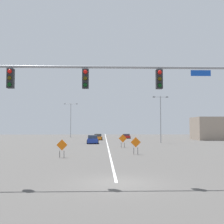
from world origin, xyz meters
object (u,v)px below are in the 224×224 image
object	(u,v)px
traffic_signal_assembly	(48,86)
car_orange_passing	(98,137)
street_lamp_near_left	(161,116)
construction_sign_right_shoulder	(123,139)
construction_sign_left_lane	(62,146)
car_red_approaching	(126,136)
street_lamp_far_right	(71,118)
car_blue_mid	(93,140)
construction_sign_median_near	(136,143)

from	to	relation	value
traffic_signal_assembly	car_orange_passing	world-z (taller)	traffic_signal_assembly
street_lamp_near_left	car_orange_passing	bearing A→B (deg)	133.59
traffic_signal_assembly	car_orange_passing	bearing A→B (deg)	88.07
traffic_signal_assembly	construction_sign_right_shoulder	world-z (taller)	traffic_signal_assembly
traffic_signal_assembly	street_lamp_near_left	world-z (taller)	street_lamp_near_left
construction_sign_left_lane	construction_sign_right_shoulder	size ratio (longest dim) A/B	0.92
construction_sign_left_lane	car_red_approaching	world-z (taller)	construction_sign_left_lane
car_red_approaching	construction_sign_right_shoulder	bearing A→B (deg)	-95.64
street_lamp_far_right	car_blue_mid	bearing A→B (deg)	-75.85
construction_sign_left_lane	car_orange_passing	size ratio (longest dim) A/B	0.43
street_lamp_near_left	car_red_approaching	size ratio (longest dim) A/B	2.09
traffic_signal_assembly	street_lamp_far_right	bearing A→B (deg)	95.73
street_lamp_near_left	car_blue_mid	world-z (taller)	street_lamp_near_left
traffic_signal_assembly	street_lamp_far_right	distance (m)	65.66
car_orange_passing	construction_sign_left_lane	bearing A→B (deg)	-94.24
traffic_signal_assembly	car_orange_passing	distance (m)	49.86
street_lamp_far_right	construction_sign_left_lane	world-z (taller)	street_lamp_far_right
construction_sign_right_shoulder	construction_sign_median_near	bearing A→B (deg)	-86.35
construction_sign_left_lane	street_lamp_near_left	bearing A→B (deg)	58.85
street_lamp_near_left	construction_sign_left_lane	world-z (taller)	street_lamp_near_left
car_orange_passing	car_blue_mid	xyz separation A→B (m)	(-0.69, -14.21, 0.05)
street_lamp_near_left	construction_sign_left_lane	size ratio (longest dim) A/B	5.03
construction_sign_left_lane	street_lamp_far_right	bearing A→B (deg)	95.89
car_orange_passing	car_blue_mid	bearing A→B (deg)	-92.78
street_lamp_near_left	construction_sign_median_near	distance (m)	23.37
car_red_approaching	construction_sign_left_lane	bearing A→B (deg)	-102.39
street_lamp_near_left	car_orange_passing	size ratio (longest dim) A/B	2.18
car_orange_passing	car_blue_mid	size ratio (longest dim) A/B	1.03
street_lamp_far_right	car_red_approaching	world-z (taller)	street_lamp_far_right
traffic_signal_assembly	car_blue_mid	bearing A→B (deg)	88.40
street_lamp_far_right	car_blue_mid	size ratio (longest dim) A/B	2.51
construction_sign_right_shoulder	car_orange_passing	xyz separation A→B (m)	(-4.11, 24.13, -0.55)
car_blue_mid	construction_sign_median_near	bearing A→B (deg)	-74.97
construction_sign_left_lane	car_blue_mid	distance (m)	23.21
construction_sign_median_near	car_orange_passing	xyz separation A→B (m)	(-4.77, 34.56, -0.53)
car_blue_mid	street_lamp_far_right	bearing A→B (deg)	104.15
car_orange_passing	car_red_approaching	distance (m)	11.42
traffic_signal_assembly	construction_sign_median_near	xyz separation A→B (m)	(6.45, 15.07, -3.96)
street_lamp_near_left	car_orange_passing	xyz separation A→B (m)	(-12.11, 12.72, -4.48)
car_blue_mid	construction_sign_right_shoulder	bearing A→B (deg)	-64.19
street_lamp_far_right	construction_sign_right_shoulder	bearing A→B (deg)	-72.79
traffic_signal_assembly	car_red_approaching	xyz separation A→B (m)	(9.03, 58.36, -4.58)
street_lamp_near_left	construction_sign_left_lane	xyz separation A→B (m)	(-14.88, -24.61, -4.03)
construction_sign_median_near	car_orange_passing	distance (m)	34.89
construction_sign_right_shoulder	car_blue_mid	size ratio (longest dim) A/B	0.49
construction_sign_median_near	construction_sign_left_lane	world-z (taller)	construction_sign_median_near
construction_sign_median_near	construction_sign_right_shoulder	xyz separation A→B (m)	(-0.66, 10.42, 0.02)
construction_sign_right_shoulder	street_lamp_near_left	bearing A→B (deg)	54.97
construction_sign_right_shoulder	car_blue_mid	distance (m)	11.03
street_lamp_near_left	car_blue_mid	xyz separation A→B (m)	(-12.80, -1.49, -4.43)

